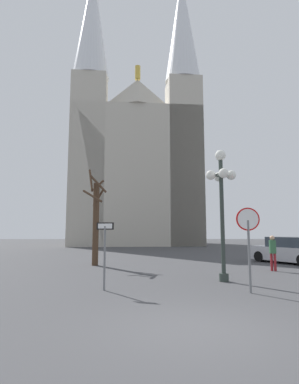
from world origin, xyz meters
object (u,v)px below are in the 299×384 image
Objects in this scene: bare_tree at (96,219)px; pedestrian_walking at (273,249)px; street_lamp at (221,191)px; parked_car_near_silver at (288,251)px; one_way_arrow_sign at (105,247)px; cathedral at (136,156)px; stop_sign at (248,233)px.

bare_tree reaches higher than pedestrian_walking.
street_lamp reaches higher than parked_car_near_silver.
pedestrian_walking reaches higher than parked_car_near_silver.
one_way_arrow_sign is 5.08m from street_lamp.
one_way_arrow_sign reaches higher than parked_car_near_silver.
stop_sign is (4.60, -30.89, -10.17)m from cathedral.
street_lamp is at bearing -130.73° from parked_car_near_silver.
stop_sign is 1.21× the size of one_way_arrow_sign.
street_lamp is 4.92m from pedestrian_walking.
cathedral is at bearing 106.09° from pedestrian_walking.
bare_tree is 11.48m from parked_car_near_silver.
street_lamp is 0.94× the size of bare_tree.
pedestrian_walking is at bearing -124.29° from parked_car_near_silver.
street_lamp is 8.83m from parked_car_near_silver.
cathedral is 7.44× the size of street_lamp.
bare_tree is 9.38m from pedestrian_walking.
cathedral is 32.20m from one_way_arrow_sign.
one_way_arrow_sign is 8.75m from pedestrian_walking.
parked_car_near_silver is at bearing 49.27° from street_lamp.
stop_sign is at bearing -81.52° from cathedral.
pedestrian_walking is (7.45, -25.84, -11.01)m from cathedral.
stop_sign reaches higher than pedestrian_walking.
cathedral is 17.37× the size of one_way_arrow_sign.
cathedral is 29.06m from pedestrian_walking.
stop_sign is 0.49× the size of bare_tree.
cathedral is 32.84m from stop_sign.
bare_tree is (-5.80, 5.34, -0.88)m from street_lamp.
bare_tree reaches higher than parked_car_near_silver.
bare_tree is at bearing -174.81° from parked_car_near_silver.
stop_sign is 2.68m from street_lamp.
parked_car_near_silver is at bearing 5.19° from bare_tree.
cathedral reaches higher than stop_sign.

